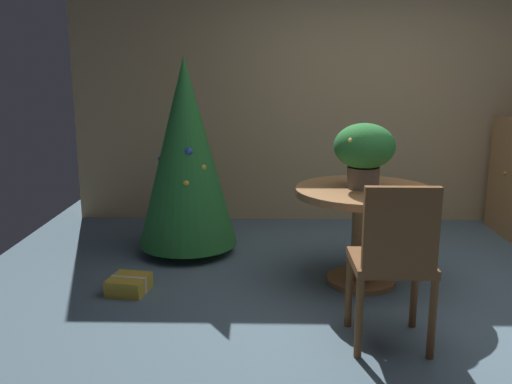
% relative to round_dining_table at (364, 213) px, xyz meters
% --- Properties ---
extents(ground_plane, '(6.60, 6.60, 0.00)m').
position_rel_round_dining_table_xyz_m(ground_plane, '(0.29, -0.38, -0.54)').
color(ground_plane, slate).
extents(back_wall_panel, '(6.00, 0.10, 2.60)m').
position_rel_round_dining_table_xyz_m(back_wall_panel, '(0.29, 1.82, 0.76)').
color(back_wall_panel, tan).
rests_on(back_wall_panel, ground_plane).
extents(round_dining_table, '(1.01, 1.01, 0.73)m').
position_rel_round_dining_table_xyz_m(round_dining_table, '(0.00, 0.00, 0.00)').
color(round_dining_table, '#9E6B3D').
rests_on(round_dining_table, ground_plane).
extents(flower_vase, '(0.44, 0.44, 0.47)m').
position_rel_round_dining_table_xyz_m(flower_vase, '(-0.02, 0.01, 0.47)').
color(flower_vase, '#665B51').
rests_on(flower_vase, round_dining_table).
extents(wooden_chair_near, '(0.45, 0.43, 0.98)m').
position_rel_round_dining_table_xyz_m(wooden_chair_near, '(0.00, -0.98, 0.01)').
color(wooden_chair_near, brown).
rests_on(wooden_chair_near, ground_plane).
extents(holiday_tree, '(0.85, 0.85, 1.68)m').
position_rel_round_dining_table_xyz_m(holiday_tree, '(-1.40, 0.68, 0.34)').
color(holiday_tree, brown).
rests_on(holiday_tree, ground_plane).
extents(gift_box_gold, '(0.30, 0.31, 0.12)m').
position_rel_round_dining_table_xyz_m(gift_box_gold, '(-1.70, -0.21, -0.48)').
color(gift_box_gold, gold).
rests_on(gift_box_gold, ground_plane).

